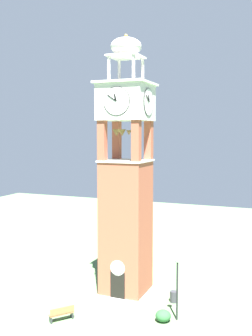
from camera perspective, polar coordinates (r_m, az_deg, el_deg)
name	(u,v)px	position (r m, az deg, el deg)	size (l,w,h in m)	color
ground	(126,295)	(31.65, 0.00, -17.46)	(80.00, 80.00, 0.00)	#517547
clock_tower	(126,191)	(29.57, 0.00, -3.30)	(3.74, 3.74, 19.07)	#9E4C38
park_bench	(62,314)	(27.90, -9.06, -19.62)	(1.34, 1.52, 0.95)	brown
lamp_post	(177,277)	(27.04, 7.25, -15.00)	(0.36, 0.36, 4.15)	black
trash_bin	(174,297)	(30.48, 6.72, -17.58)	(0.52, 0.52, 0.80)	#2D2D33
shrub_near_entry	(163,316)	(27.66, 5.27, -20.06)	(0.99, 0.99, 0.75)	#28562D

